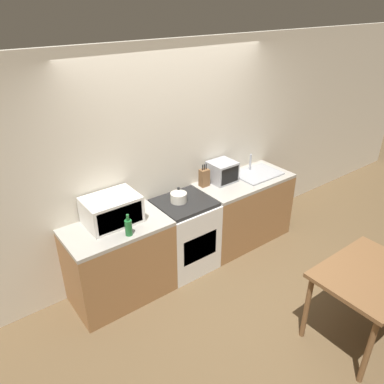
{
  "coord_description": "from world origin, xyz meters",
  "views": [
    {
      "loc": [
        -2.28,
        -2.17,
        2.98
      ],
      "look_at": [
        -0.07,
        0.75,
        1.05
      ],
      "focal_mm": 35.0,
      "sensor_mm": 36.0,
      "label": 1
    }
  ],
  "objects_px": {
    "kettle": "(179,195)",
    "toaster_oven": "(222,172)",
    "microwave": "(112,210)",
    "stove_range": "(184,234)",
    "dining_table": "(369,282)",
    "bottle": "(128,227)"
  },
  "relations": [
    {
      "from": "stove_range",
      "to": "microwave",
      "type": "distance_m",
      "value": 1.04
    },
    {
      "from": "bottle",
      "to": "toaster_oven",
      "type": "bearing_deg",
      "value": 13.22
    },
    {
      "from": "toaster_oven",
      "to": "bottle",
      "type": "bearing_deg",
      "value": -166.78
    },
    {
      "from": "microwave",
      "to": "kettle",
      "type": "bearing_deg",
      "value": -3.97
    },
    {
      "from": "dining_table",
      "to": "microwave",
      "type": "bearing_deg",
      "value": 127.77
    },
    {
      "from": "bottle",
      "to": "stove_range",
      "type": "bearing_deg",
      "value": 14.71
    },
    {
      "from": "stove_range",
      "to": "kettle",
      "type": "xyz_separation_m",
      "value": [
        -0.05,
        0.03,
        0.53
      ]
    },
    {
      "from": "stove_range",
      "to": "bottle",
      "type": "relative_size",
      "value": 3.93
    },
    {
      "from": "kettle",
      "to": "bottle",
      "type": "height_order",
      "value": "bottle"
    },
    {
      "from": "kettle",
      "to": "toaster_oven",
      "type": "xyz_separation_m",
      "value": [
        0.74,
        0.11,
        0.05
      ]
    },
    {
      "from": "kettle",
      "to": "toaster_oven",
      "type": "relative_size",
      "value": 0.59
    },
    {
      "from": "stove_range",
      "to": "bottle",
      "type": "height_order",
      "value": "bottle"
    },
    {
      "from": "microwave",
      "to": "dining_table",
      "type": "distance_m",
      "value": 2.54
    },
    {
      "from": "kettle",
      "to": "microwave",
      "type": "xyz_separation_m",
      "value": [
        -0.79,
        0.06,
        0.07
      ]
    },
    {
      "from": "toaster_oven",
      "to": "dining_table",
      "type": "distance_m",
      "value": 2.07
    },
    {
      "from": "toaster_oven",
      "to": "dining_table",
      "type": "height_order",
      "value": "toaster_oven"
    },
    {
      "from": "microwave",
      "to": "toaster_oven",
      "type": "height_order",
      "value": "microwave"
    },
    {
      "from": "bottle",
      "to": "dining_table",
      "type": "xyz_separation_m",
      "value": [
        1.52,
        -1.68,
        -0.32
      ]
    },
    {
      "from": "stove_range",
      "to": "toaster_oven",
      "type": "xyz_separation_m",
      "value": [
        0.69,
        0.14,
        0.58
      ]
    },
    {
      "from": "bottle",
      "to": "dining_table",
      "type": "bearing_deg",
      "value": -47.88
    },
    {
      "from": "kettle",
      "to": "toaster_oven",
      "type": "distance_m",
      "value": 0.75
    },
    {
      "from": "stove_range",
      "to": "microwave",
      "type": "xyz_separation_m",
      "value": [
        -0.84,
        0.09,
        0.6
      ]
    }
  ]
}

